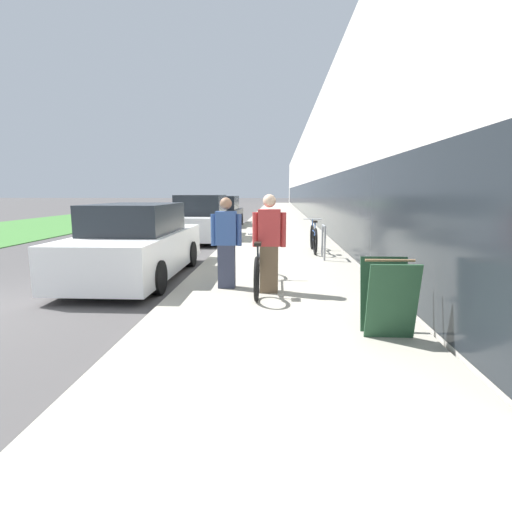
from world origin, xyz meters
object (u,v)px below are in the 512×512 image
(vintage_roadster_curbside, at_px, (202,220))
(parked_sedan_far, at_px, (223,213))
(person_bystander, at_px, (226,243))
(tandem_bicycle, at_px, (259,266))
(sandwich_board_sign, at_px, (388,297))
(person_rider, at_px, (269,244))
(parked_sedan_curbside, at_px, (136,245))
(cruiser_bike_nearest, at_px, (314,238))
(bike_rack_hoop, at_px, (324,238))

(vintage_roadster_curbside, height_order, parked_sedan_far, vintage_roadster_curbside)
(person_bystander, distance_m, vintage_roadster_curbside, 7.84)
(tandem_bicycle, xyz_separation_m, sandwich_board_sign, (1.60, -2.25, 0.08))
(person_rider, distance_m, person_bystander, 0.80)
(vintage_roadster_curbside, distance_m, parked_sedan_far, 5.95)
(sandwich_board_sign, relative_size, parked_sedan_curbside, 0.20)
(sandwich_board_sign, bearing_deg, person_bystander, 134.29)
(cruiser_bike_nearest, xyz_separation_m, vintage_roadster_curbside, (-3.77, 3.30, 0.25))
(parked_sedan_curbside, relative_size, parked_sedan_far, 0.93)
(bike_rack_hoop, height_order, parked_sedan_curbside, parked_sedan_curbside)
(bike_rack_hoop, xyz_separation_m, parked_sedan_curbside, (-4.04, -1.95, 0.07))
(tandem_bicycle, relative_size, parked_sedan_far, 0.53)
(person_bystander, xyz_separation_m, vintage_roadster_curbside, (-1.89, 7.61, -0.16))
(parked_sedan_curbside, bearing_deg, parked_sedan_far, 89.61)
(person_rider, bearing_deg, cruiser_bike_nearest, 76.11)
(person_rider, relative_size, cruiser_bike_nearest, 0.92)
(tandem_bicycle, distance_m, sandwich_board_sign, 2.76)
(sandwich_board_sign, bearing_deg, person_rider, 126.30)
(tandem_bicycle, relative_size, parked_sedan_curbside, 0.57)
(tandem_bicycle, bearing_deg, sandwich_board_sign, -54.65)
(person_rider, height_order, sandwich_board_sign, person_rider)
(person_rider, xyz_separation_m, parked_sedan_curbside, (-2.76, 1.48, -0.23))
(bike_rack_hoop, bearing_deg, tandem_bicycle, -115.00)
(bike_rack_hoop, distance_m, parked_sedan_curbside, 4.49)
(person_bystander, height_order, parked_sedan_curbside, person_bystander)
(tandem_bicycle, bearing_deg, vintage_roadster_curbside, 107.98)
(parked_sedan_curbside, height_order, vintage_roadster_curbside, vintage_roadster_curbside)
(person_bystander, bearing_deg, bike_rack_hoop, 57.30)
(cruiser_bike_nearest, xyz_separation_m, sandwich_board_sign, (0.29, -6.53, 0.07))
(vintage_roadster_curbside, bearing_deg, tandem_bicycle, -72.02)
(tandem_bicycle, xyz_separation_m, parked_sedan_far, (-2.50, 13.52, 0.21))
(sandwich_board_sign, xyz_separation_m, vintage_roadster_curbside, (-4.06, 9.83, 0.18))
(cruiser_bike_nearest, height_order, parked_sedan_far, parked_sedan_far)
(parked_sedan_curbside, height_order, parked_sedan_far, parked_sedan_far)
(bike_rack_hoop, bearing_deg, parked_sedan_curbside, -154.24)
(parked_sedan_curbside, bearing_deg, vintage_roadster_curbside, 88.85)
(tandem_bicycle, xyz_separation_m, bike_rack_hoop, (1.45, 3.12, 0.14))
(person_bystander, xyz_separation_m, sandwich_board_sign, (2.17, -2.22, -0.33))
(parked_sedan_curbside, distance_m, vintage_roadster_curbside, 6.41)
(person_rider, relative_size, vintage_roadster_curbside, 0.40)
(person_rider, height_order, parked_sedan_curbside, person_rider)
(tandem_bicycle, distance_m, vintage_roadster_curbside, 7.97)
(bike_rack_hoop, bearing_deg, vintage_roadster_curbside, 131.27)
(sandwich_board_sign, bearing_deg, tandem_bicycle, 125.35)
(tandem_bicycle, relative_size, person_rider, 1.55)
(bike_rack_hoop, height_order, sandwich_board_sign, sandwich_board_sign)
(person_bystander, distance_m, bike_rack_hoop, 3.75)
(tandem_bicycle, relative_size, vintage_roadster_curbside, 0.62)
(cruiser_bike_nearest, height_order, vintage_roadster_curbside, vintage_roadster_curbside)
(tandem_bicycle, height_order, bike_rack_hoop, tandem_bicycle)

